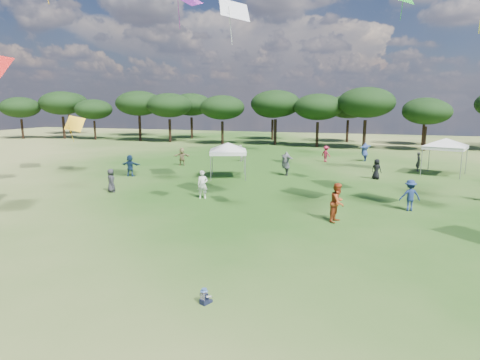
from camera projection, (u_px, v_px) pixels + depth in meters
The scene contains 6 objects.
ground at pixel (199, 343), 9.55m from camera, with size 140.00×140.00×0.00m, color #295218.
tree_line at pixel (359, 105), 52.22m from camera, with size 108.78×17.63×7.77m.
tent_left at pixel (228, 144), 30.28m from camera, with size 5.21×5.21×2.99m.
tent_right at pixel (446, 140), 31.33m from camera, with size 5.63×5.63×3.23m.
toddler at pixel (205, 297), 11.37m from camera, with size 0.36×0.39×0.47m.
festival_crowd at pixel (301, 165), 31.36m from camera, with size 27.53×23.45×1.90m.
Camera 1 is at (3.53, -7.96, 5.62)m, focal length 30.00 mm.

